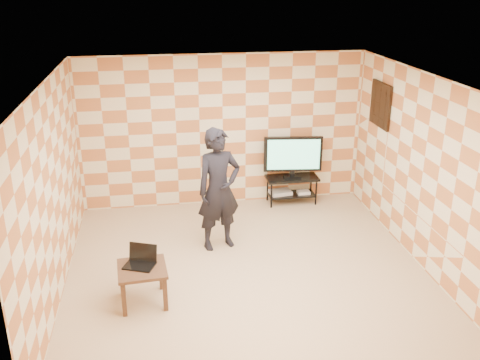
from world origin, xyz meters
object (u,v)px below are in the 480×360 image
at_px(tv, 293,155).
at_px(person, 219,189).
at_px(side_table, 142,274).
at_px(tv_stand, 292,184).

bearing_deg(tv, person, -136.18).
relative_size(side_table, person, 0.34).
bearing_deg(side_table, tv, 46.53).
height_order(tv, side_table, tv).
distance_m(tv, person, 2.09).
distance_m(tv_stand, person, 2.17).
height_order(side_table, person, person).
xyz_separation_m(tv_stand, side_table, (-2.66, -2.81, 0.05)).
relative_size(tv_stand, tv, 0.90).
height_order(tv_stand, person, person).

